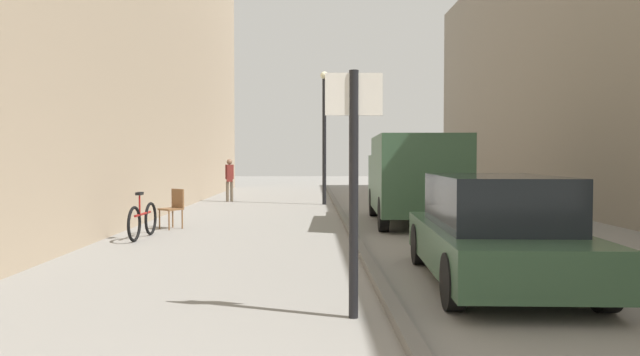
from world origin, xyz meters
The scene contains 9 objects.
ground_plane centered at (0.00, 12.00, 0.00)m, with size 80.00×80.00×0.00m, color gray.
kerb_strip centered at (1.58, 12.00, 0.06)m, with size 0.16×40.00×0.12m, color #615F5B.
pedestrian_main_foreground centered at (-2.42, 21.21, 0.94)m, with size 0.31×0.24×1.63m.
delivery_van centered at (3.34, 13.68, 1.20)m, with size 2.25×5.27×2.22m.
parked_car centered at (3.15, 6.37, 0.71)m, with size 2.02×4.29×1.45m.
street_sign_post centered at (1.14, 4.71, 1.55)m, with size 0.60×0.10×2.60m.
lamp_post centered at (1.17, 19.80, 2.72)m, with size 0.28×0.28×4.76m.
bicycle_leaning centered at (-2.83, 10.92, 0.38)m, with size 0.14×1.77×0.98m.
cafe_chair_near_window centered at (-2.57, 12.63, 0.55)m, with size 0.62×0.62×0.94m.
Camera 1 is at (0.69, -1.48, 1.69)m, focal length 33.33 mm.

